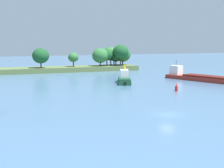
% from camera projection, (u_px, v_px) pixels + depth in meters
% --- Properties ---
extents(ground_plane, '(400.00, 400.00, 0.00)m').
position_uv_depth(ground_plane, '(168.00, 115.00, 52.23)').
color(ground_plane, '#476B8E').
extents(treeline_island, '(52.49, 10.67, 10.09)m').
position_uv_depth(treeline_island, '(89.00, 60.00, 125.30)').
color(treeline_island, '#566B3D').
rests_on(treeline_island, ground).
extents(cargo_barge, '(16.68, 31.01, 5.76)m').
position_uv_depth(cargo_barge, '(212.00, 79.00, 92.70)').
color(cargo_barge, maroon).
rests_on(cargo_barge, ground).
extents(tugboat, '(7.33, 12.36, 4.89)m').
position_uv_depth(tugboat, '(124.00, 79.00, 90.43)').
color(tugboat, '#19472D').
rests_on(tugboat, ground).
extents(channel_buoy_red, '(0.70, 0.70, 1.90)m').
position_uv_depth(channel_buoy_red, '(176.00, 88.00, 75.70)').
color(channel_buoy_red, red).
rests_on(channel_buoy_red, ground).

